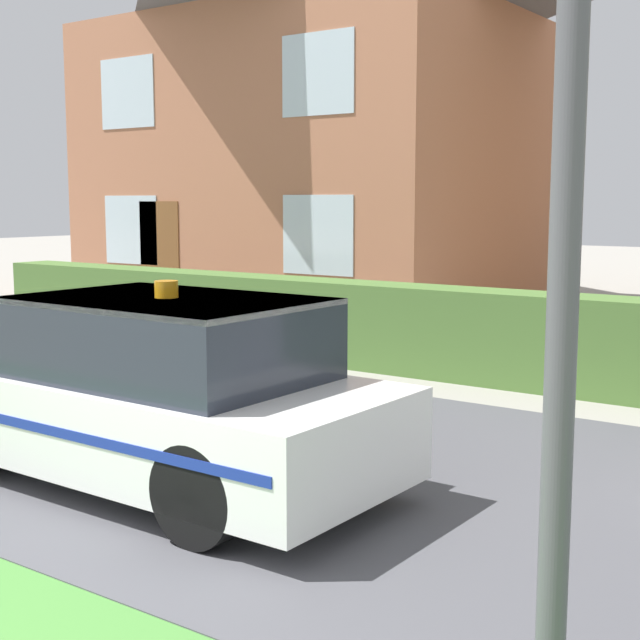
% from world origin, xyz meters
% --- Properties ---
extents(road_strip, '(28.00, 5.35, 0.01)m').
position_xyz_m(road_strip, '(0.00, 4.03, 0.01)').
color(road_strip, '#4C4C51').
rests_on(road_strip, ground).
extents(garden_hedge, '(15.97, 0.70, 1.08)m').
position_xyz_m(garden_hedge, '(-0.91, 7.86, 0.54)').
color(garden_hedge, '#4C7233').
rests_on(garden_hedge, ground).
extents(police_car, '(4.02, 1.69, 1.53)m').
position_xyz_m(police_car, '(-0.83, 2.90, 0.70)').
color(police_car, black).
rests_on(police_car, road_strip).
extents(house_left, '(8.38, 7.12, 7.53)m').
position_xyz_m(house_left, '(-6.70, 13.57, 3.84)').
color(house_left, '#A86B4C').
rests_on(house_left, ground).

